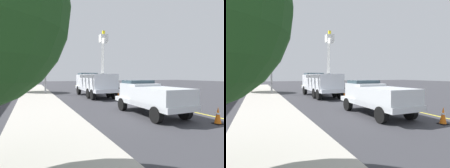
# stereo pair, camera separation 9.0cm
# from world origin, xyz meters

# --- Properties ---
(ground) EXTENTS (120.00, 120.00, 0.00)m
(ground) POSITION_xyz_m (0.00, 0.00, 0.00)
(ground) COLOR #38383D
(sidewalk_far_side) EXTENTS (60.09, 5.57, 0.12)m
(sidewalk_far_side) POSITION_xyz_m (-0.30, 8.97, 0.06)
(sidewalk_far_side) COLOR #B2ADA3
(sidewalk_far_side) RESTS_ON ground
(lane_centre_stripe) EXTENTS (49.98, 1.80, 0.01)m
(lane_centre_stripe) POSITION_xyz_m (0.00, 0.00, 0.00)
(lane_centre_stripe) COLOR yellow
(lane_centre_stripe) RESTS_ON ground
(utility_bucket_truck) EXTENTS (8.28, 3.22, 7.63)m
(utility_bucket_truck) POSITION_xyz_m (1.16, 3.06, 1.62)
(utility_bucket_truck) COLOR white
(utility_bucket_truck) RESTS_ON ground
(service_pickup_truck) EXTENTS (5.67, 2.34, 2.06)m
(service_pickup_truck) POSITION_xyz_m (-9.63, 2.73, 1.12)
(service_pickup_truck) COLOR silver
(service_pickup_truck) RESTS_ON ground
(passing_minivan) EXTENTS (4.86, 2.08, 1.69)m
(passing_minivan) POSITION_xyz_m (9.98, -2.23, 0.97)
(passing_minivan) COLOR silver
(passing_minivan) RESTS_ON ground
(traffic_cone_leading) EXTENTS (0.40, 0.40, 0.85)m
(traffic_cone_leading) POSITION_xyz_m (-12.73, 0.91, 0.42)
(traffic_cone_leading) COLOR black
(traffic_cone_leading) RESTS_ON ground
(traffic_cone_mid_front) EXTENTS (0.40, 0.40, 0.87)m
(traffic_cone_mid_front) POSITION_xyz_m (-6.31, 1.21, 0.43)
(traffic_cone_mid_front) COLOR black
(traffic_cone_mid_front) RESTS_ON ground
(traffic_cone_mid_rear) EXTENTS (0.40, 0.40, 0.81)m
(traffic_cone_mid_rear) POSITION_xyz_m (-0.48, 0.85, 0.40)
(traffic_cone_mid_rear) COLOR black
(traffic_cone_mid_rear) RESTS_ON ground
(traffic_cone_trailing) EXTENTS (0.40, 0.40, 0.83)m
(traffic_cone_trailing) POSITION_xyz_m (5.60, 1.47, 0.41)
(traffic_cone_trailing) COLOR black
(traffic_cone_trailing) RESTS_ON ground
(traffic_signal_mast) EXTENTS (5.76, 0.69, 7.52)m
(traffic_signal_mast) POSITION_xyz_m (3.32, 8.07, 5.43)
(traffic_signal_mast) COLOR gray
(traffic_signal_mast) RESTS_ON ground
(street_tree_right) EXTENTS (4.45, 4.45, 5.96)m
(street_tree_right) POSITION_xyz_m (9.34, 10.81, 3.72)
(street_tree_right) COLOR brown
(street_tree_right) RESTS_ON ground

